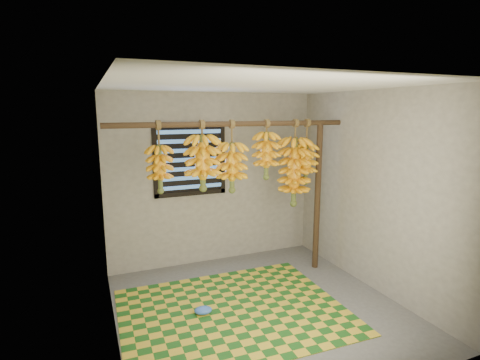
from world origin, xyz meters
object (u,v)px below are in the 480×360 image
banana_bunch_d (266,155)px  banana_bunch_f (306,163)px  banana_bunch_c (232,167)px  banana_bunch_e (294,172)px  plastic_bag (203,310)px  woven_mat (233,311)px  banana_bunch_b (203,163)px  support_post (317,197)px  banana_bunch_a (160,169)px

banana_bunch_d → banana_bunch_f: 0.60m
banana_bunch_c → banana_bunch_e: 0.88m
plastic_bag → banana_bunch_e: bearing=22.4°
plastic_bag → banana_bunch_d: 1.96m
woven_mat → banana_bunch_b: size_ratio=2.91×
support_post → woven_mat: (-1.50, -0.66, -0.99)m
banana_bunch_e → plastic_bag: bearing=-157.6°
plastic_bag → banana_bunch_b: size_ratio=0.24×
banana_bunch_e → banana_bunch_f: bearing=0.0°
support_post → banana_bunch_a: 2.17m
support_post → banana_bunch_a: (-2.11, 0.00, 0.52)m
plastic_bag → banana_bunch_c: size_ratio=0.22×
support_post → banana_bunch_c: 1.33m
banana_bunch_b → banana_bunch_d: size_ratio=1.11×
banana_bunch_a → banana_bunch_f: size_ratio=0.95×
support_post → plastic_bag: (-1.81, -0.59, -0.95)m
support_post → banana_bunch_b: size_ratio=2.46×
woven_mat → banana_bunch_c: (0.25, 0.66, 1.48)m
support_post → banana_bunch_c: bearing=180.0°
banana_bunch_d → banana_bunch_a: bearing=180.0°
plastic_bag → banana_bunch_a: bearing=116.1°
banana_bunch_b → plastic_bag: bearing=-109.0°
woven_mat → banana_bunch_c: banana_bunch_c is taller
support_post → banana_bunch_d: size_ratio=2.72×
banana_bunch_b → banana_bunch_c: bearing=0.0°
banana_bunch_f → banana_bunch_b: bearing=180.0°
support_post → plastic_bag: bearing=-161.8°
banana_bunch_c → banana_bunch_d: size_ratio=1.18×
support_post → banana_bunch_e: 0.53m
banana_bunch_e → banana_bunch_a: bearing=180.0°
banana_bunch_b → banana_bunch_c: size_ratio=0.94×
woven_mat → banana_bunch_a: bearing=132.6°
banana_bunch_b → banana_bunch_c: 0.37m
banana_bunch_a → banana_bunch_b: (0.50, -0.00, 0.04)m
plastic_bag → woven_mat: bearing=-12.0°
banana_bunch_c → banana_bunch_e: same height
banana_bunch_b → woven_mat: bearing=-80.2°
banana_bunch_e → banana_bunch_f: size_ratio=1.32×
plastic_bag → banana_bunch_c: 1.65m
support_post → banana_bunch_b: (-1.61, 0.00, 0.56)m
support_post → banana_bunch_c: (-1.24, 0.00, 0.48)m
banana_bunch_a → banana_bunch_e: (1.73, -0.00, -0.14)m
banana_bunch_b → banana_bunch_d: bearing=0.0°
woven_mat → banana_bunch_f: 2.07m
plastic_bag → banana_bunch_f: 2.23m
woven_mat → banana_bunch_b: bearing=99.8°
support_post → banana_bunch_e: (-0.37, 0.00, 0.37)m
banana_bunch_b → banana_bunch_d: 0.83m
banana_bunch_d → banana_bunch_f: bearing=0.0°
banana_bunch_c → banana_bunch_f: 1.04m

